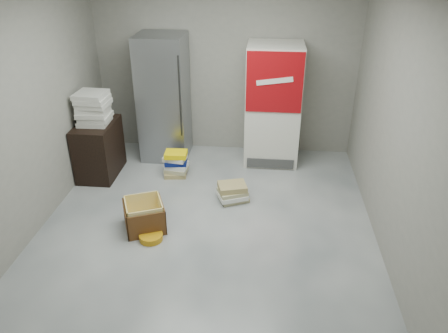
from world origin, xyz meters
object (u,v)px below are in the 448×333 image
coke_cooler (273,105)px  cardboard_box (145,217)px  phonebook_stack_main (176,164)px  wood_shelf (99,149)px  steel_fridge (164,98)px

coke_cooler → cardboard_box: size_ratio=3.02×
coke_cooler → cardboard_box: bearing=-126.7°
phonebook_stack_main → cardboard_box: phonebook_stack_main is taller
wood_shelf → steel_fridge: bearing=41.3°
coke_cooler → wood_shelf: coke_cooler is taller
wood_shelf → phonebook_stack_main: wood_shelf is taller
coke_cooler → phonebook_stack_main: 1.68m
steel_fridge → wood_shelf: 1.23m
phonebook_stack_main → wood_shelf: bearing=-175.7°
steel_fridge → coke_cooler: bearing=-0.2°
steel_fridge → wood_shelf: steel_fridge is taller
coke_cooler → steel_fridge: bearing=179.8°
coke_cooler → phonebook_stack_main: bearing=-153.8°
wood_shelf → cardboard_box: (0.99, -1.27, -0.25)m
steel_fridge → phonebook_stack_main: (0.28, -0.68, -0.76)m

